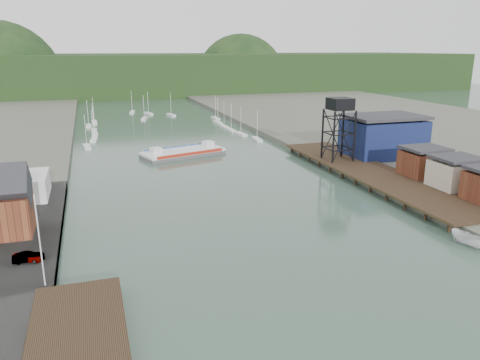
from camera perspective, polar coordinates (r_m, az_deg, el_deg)
ground at (r=62.40m, az=9.41°, el=-13.56°), size 600.00×600.00×0.00m
east_land at (r=176.60m, az=24.50°, el=4.49°), size 120.00×400.00×3.20m
west_stage at (r=56.40m, az=-19.11°, el=-16.67°), size 10.00×18.00×1.80m
east_pier at (r=115.78m, az=15.72°, el=0.98°), size 14.00×70.00×2.45m
flagpole at (r=62.70m, az=-23.23°, el=-6.85°), size 0.16×0.16×12.00m
lift_tower at (r=123.08m, az=12.08°, el=8.60°), size 6.50×6.50×16.00m
blue_shed at (r=134.00m, az=17.06°, el=5.11°), size 20.50×14.50×11.30m
town_buildings at (r=104.23m, az=26.60°, el=-0.21°), size 9.00×38.00×6.00m
marina_sailboats at (r=190.61m, az=-9.85°, el=6.53°), size 57.71×92.65×0.90m
distant_hills at (r=350.58m, az=-14.55°, el=12.07°), size 500.00×120.00×80.00m
chain_ferry at (r=137.34m, az=-6.95°, el=3.34°), size 25.30×15.85×3.40m
motorboat at (r=82.94m, az=26.06°, el=-6.51°), size 3.39×6.31×2.31m
car_west_a at (r=72.48m, az=-24.46°, el=-8.49°), size 4.45×3.14×1.41m
car_west_b at (r=72.35m, az=-24.40°, el=-8.54°), size 4.32×1.84×1.38m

